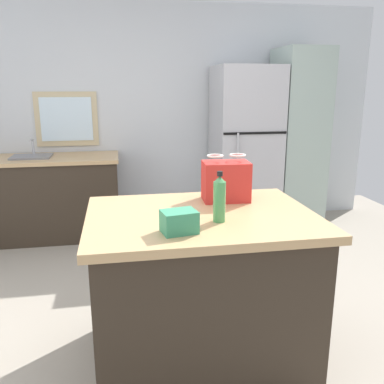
{
  "coord_description": "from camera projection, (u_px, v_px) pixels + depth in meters",
  "views": [
    {
      "loc": [
        -0.5,
        -2.37,
        1.62
      ],
      "look_at": [
        -0.05,
        0.09,
        0.97
      ],
      "focal_mm": 38.32,
      "sensor_mm": 36.0,
      "label": 1
    }
  ],
  "objects": [
    {
      "name": "ground",
      "position": [
        202.0,
        335.0,
        2.75
      ],
      "size": [
        6.25,
        6.25,
        0.0
      ],
      "primitive_type": "plane",
      "color": "#9E9384"
    },
    {
      "name": "back_wall",
      "position": [
        158.0,
        117.0,
        4.82
      ],
      "size": [
        5.21,
        0.13,
        2.54
      ],
      "color": "silver",
      "rests_on": "ground"
    },
    {
      "name": "kitchen_island",
      "position": [
        201.0,
        287.0,
        2.42
      ],
      "size": [
        1.28,
        0.96,
        0.92
      ],
      "color": "#33281E",
      "rests_on": "ground"
    },
    {
      "name": "refrigerator",
      "position": [
        245.0,
        149.0,
        4.68
      ],
      "size": [
        0.7,
        0.72,
        1.84
      ],
      "color": "#B7B7BC",
      "rests_on": "ground"
    },
    {
      "name": "tall_cabinet",
      "position": [
        297.0,
        139.0,
        4.76
      ],
      "size": [
        0.52,
        0.64,
        2.03
      ],
      "color": "#9EB2A8",
      "rests_on": "ground"
    },
    {
      "name": "sink_counter",
      "position": [
        55.0,
        196.0,
        4.45
      ],
      "size": [
        1.39,
        0.67,
        1.08
      ],
      "color": "#33281E",
      "rests_on": "ground"
    },
    {
      "name": "shopping_bag",
      "position": [
        226.0,
        181.0,
        2.55
      ],
      "size": [
        0.29,
        0.2,
        0.29
      ],
      "color": "red",
      "rests_on": "kitchen_island"
    },
    {
      "name": "small_box",
      "position": [
        179.0,
        222.0,
        2.0
      ],
      "size": [
        0.19,
        0.15,
        0.11
      ],
      "primitive_type": "cube",
      "rotation": [
        0.0,
        0.0,
        0.18
      ],
      "color": "#388E66",
      "rests_on": "kitchen_island"
    },
    {
      "name": "bottle",
      "position": [
        219.0,
        199.0,
        2.15
      ],
      "size": [
        0.07,
        0.07,
        0.27
      ],
      "color": "#4C9956",
      "rests_on": "kitchen_island"
    }
  ]
}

